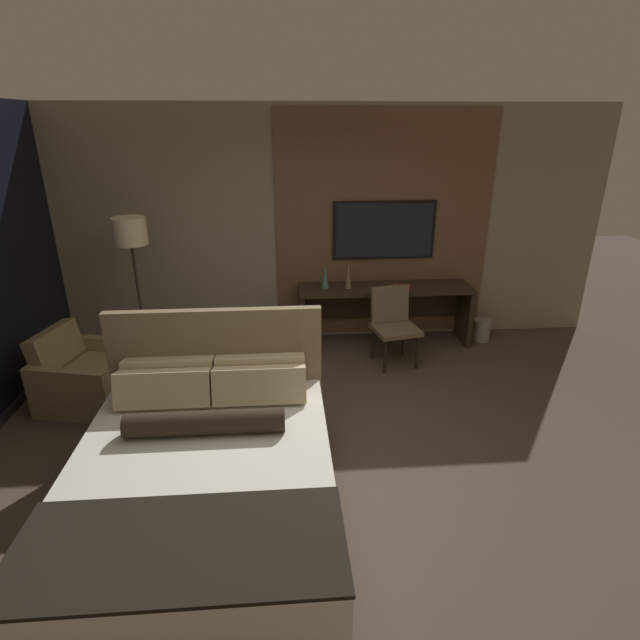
% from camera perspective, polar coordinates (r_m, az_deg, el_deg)
% --- Properties ---
extents(ground_plane, '(16.00, 16.00, 0.00)m').
position_cam_1_polar(ground_plane, '(4.28, 1.27, -15.61)').
color(ground_plane, '#4C3D33').
extents(wall_back_tv_panel, '(7.20, 0.09, 2.80)m').
position_cam_1_polar(wall_back_tv_panel, '(6.11, 0.21, 10.51)').
color(wall_back_tv_panel, gray).
rests_on(wall_back_tv_panel, ground_plane).
extents(bed, '(1.75, 2.20, 1.19)m').
position_cam_1_polar(bed, '(3.67, -13.01, -17.02)').
color(bed, '#33281E').
rests_on(bed, ground_plane).
extents(desk, '(2.09, 0.53, 0.74)m').
position_cam_1_polar(desk, '(6.18, 7.33, 1.91)').
color(desk, '#2D2319').
rests_on(desk, ground_plane).
extents(tv, '(1.24, 0.04, 0.70)m').
position_cam_1_polar(tv, '(6.15, 7.32, 10.15)').
color(tv, black).
extents(desk_chair, '(0.56, 0.56, 0.87)m').
position_cam_1_polar(desk_chair, '(5.70, 8.32, 0.10)').
color(desk_chair, brown).
rests_on(desk_chair, ground_plane).
extents(armchair_by_window, '(0.96, 0.98, 0.75)m').
position_cam_1_polar(armchair_by_window, '(5.44, -24.95, -5.98)').
color(armchair_by_window, olive).
rests_on(armchair_by_window, ground_plane).
extents(floor_lamp, '(0.34, 0.34, 1.69)m').
position_cam_1_polar(floor_lamp, '(5.56, -20.73, 8.14)').
color(floor_lamp, '#282623').
rests_on(floor_lamp, ground_plane).
extents(vase_tall, '(0.07, 0.07, 0.33)m').
position_cam_1_polar(vase_tall, '(5.95, 3.28, 5.22)').
color(vase_tall, '#846647').
rests_on(vase_tall, desk).
extents(vase_short, '(0.09, 0.09, 0.27)m').
position_cam_1_polar(vase_short, '(5.96, 0.60, 4.95)').
color(vase_short, '#4C706B').
rests_on(vase_short, desk).
extents(book, '(0.26, 0.22, 0.03)m').
position_cam_1_polar(book, '(6.07, 9.28, 3.81)').
color(book, maroon).
rests_on(book, desk).
extents(waste_bin, '(0.22, 0.22, 0.28)m').
position_cam_1_polar(waste_bin, '(6.63, 17.94, -1.08)').
color(waste_bin, gray).
rests_on(waste_bin, ground_plane).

